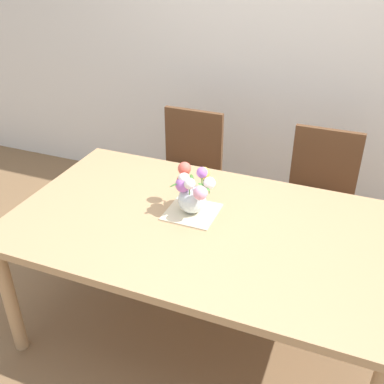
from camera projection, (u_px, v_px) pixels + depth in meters
The scene contains 7 objects.
ground_plane at pixel (202, 329), 2.56m from camera, with size 12.00×12.00×0.00m, color brown.
back_wall at pixel (286, 21), 3.14m from camera, with size 7.00×0.10×2.80m, color silver.
dining_table at pixel (203, 235), 2.23m from camera, with size 1.89×1.10×0.73m.
chair_left at pixel (188, 167), 3.16m from camera, with size 0.42×0.42×0.90m.
chair_right at pixel (319, 191), 2.87m from camera, with size 0.42×0.42×0.90m.
placemat at pixel (192, 212), 2.27m from camera, with size 0.25×0.25×0.01m, color beige.
flower_vase at pixel (192, 191), 2.21m from camera, with size 0.21×0.20×0.24m.
Camera 1 is at (0.63, -1.71, 1.96)m, focal length 42.53 mm.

